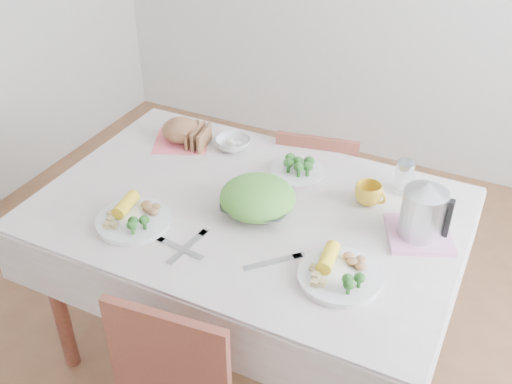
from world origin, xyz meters
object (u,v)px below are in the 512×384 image
at_px(chair_far, 320,186).
at_px(salad_bowl, 258,205).
at_px(electric_kettle, 424,207).
at_px(dinner_plate_right, 339,276).
at_px(yellow_mug, 368,194).
at_px(dinner_plate_left, 134,221).
at_px(dining_table, 249,285).

distance_m(chair_far, salad_bowl, 0.75).
xyz_separation_m(chair_far, salad_bowl, (0.01, -0.67, 0.33)).
relative_size(chair_far, salad_bowl, 3.23).
height_order(chair_far, electric_kettle, electric_kettle).
bearing_deg(dinner_plate_right, salad_bowl, 152.16).
bearing_deg(dinner_plate_right, yellow_mug, 95.97).
bearing_deg(yellow_mug, dinner_plate_right, -84.03).
height_order(dinner_plate_left, yellow_mug, yellow_mug).
relative_size(chair_far, dinner_plate_right, 3.10).
xyz_separation_m(dinner_plate_left, yellow_mug, (0.69, 0.47, 0.03)).
height_order(chair_far, dinner_plate_left, chair_far).
bearing_deg(yellow_mug, dining_table, -150.66).
relative_size(dining_table, yellow_mug, 13.94).
bearing_deg(chair_far, salad_bowl, 79.33).
bearing_deg(salad_bowl, electric_kettle, 12.06).
distance_m(dining_table, salad_bowl, 0.42).
distance_m(dining_table, yellow_mug, 0.61).
bearing_deg(chair_far, dining_table, 75.53).
relative_size(dining_table, dinner_plate_left, 5.34).
xyz_separation_m(salad_bowl, dinner_plate_right, (0.38, -0.20, -0.02)).
bearing_deg(dinner_plate_left, yellow_mug, 34.55).
bearing_deg(dining_table, yellow_mug, 29.34).
height_order(dinner_plate_left, dinner_plate_right, same).
height_order(chair_far, dinner_plate_right, chair_far).
xyz_separation_m(dining_table, yellow_mug, (0.38, 0.21, 0.43)).
height_order(salad_bowl, electric_kettle, electric_kettle).
distance_m(chair_far, yellow_mug, 0.65).
height_order(dinner_plate_right, electric_kettle, electric_kettle).
bearing_deg(chair_far, electric_kettle, 123.66).
height_order(dining_table, electric_kettle, electric_kettle).
relative_size(chair_far, dinner_plate_left, 3.10).
relative_size(dinner_plate_right, electric_kettle, 1.29).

